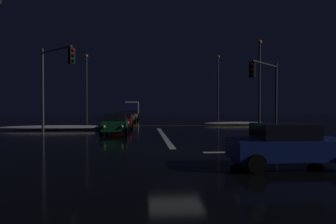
# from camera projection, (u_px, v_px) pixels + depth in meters

# --- Properties ---
(ground) EXTENTS (120.00, 120.00, 0.10)m
(ground) POSITION_uv_depth(u_px,v_px,m) (176.00, 154.00, 14.18)
(ground) COLOR black
(stop_line_north) EXTENTS (0.35, 14.57, 0.01)m
(stop_line_north) POSITION_uv_depth(u_px,v_px,m) (164.00, 135.00, 22.65)
(stop_line_north) COLOR white
(stop_line_north) RESTS_ON ground
(centre_line_ns) EXTENTS (22.00, 0.15, 0.01)m
(centre_line_ns) POSITION_uv_depth(u_px,v_px,m) (157.00, 126.00, 34.20)
(centre_line_ns) COLOR yellow
(centre_line_ns) RESTS_ON ground
(snow_bank_left_curb) EXTENTS (11.31, 1.50, 0.42)m
(snow_bank_left_curb) POSITION_uv_depth(u_px,v_px,m) (59.00, 128.00, 28.08)
(snow_bank_left_curb) COLOR white
(snow_bank_left_curb) RESTS_ON ground
(snow_bank_right_curb) EXTENTS (7.58, 1.50, 0.36)m
(snow_bank_right_curb) POSITION_uv_depth(u_px,v_px,m) (235.00, 123.00, 35.60)
(snow_bank_right_curb) COLOR white
(snow_bank_right_curb) RESTS_ON ground
(sedan_green) EXTENTS (2.02, 4.33, 1.57)m
(sedan_green) POSITION_uv_depth(u_px,v_px,m) (116.00, 124.00, 24.01)
(sedan_green) COLOR #14512D
(sedan_green) RESTS_ON ground
(sedan_red) EXTENTS (2.02, 4.33, 1.57)m
(sedan_red) POSITION_uv_depth(u_px,v_px,m) (122.00, 121.00, 29.30)
(sedan_red) COLOR maroon
(sedan_red) RESTS_ON ground
(sedan_black) EXTENTS (2.02, 4.33, 1.57)m
(sedan_black) POSITION_uv_depth(u_px,v_px,m) (123.00, 118.00, 35.84)
(sedan_black) COLOR black
(sedan_black) RESTS_ON ground
(sedan_gray) EXTENTS (2.02, 4.33, 1.57)m
(sedan_gray) POSITION_uv_depth(u_px,v_px,m) (129.00, 116.00, 42.55)
(sedan_gray) COLOR slate
(sedan_gray) RESTS_ON ground
(sedan_orange) EXTENTS (2.02, 4.33, 1.57)m
(sedan_orange) POSITION_uv_depth(u_px,v_px,m) (132.00, 115.00, 48.73)
(sedan_orange) COLOR #C66014
(sedan_orange) RESTS_ON ground
(box_truck) EXTENTS (2.68, 8.28, 3.08)m
(box_truck) POSITION_uv_depth(u_px,v_px,m) (132.00, 109.00, 56.24)
(box_truck) COLOR navy
(box_truck) RESTS_ON ground
(sedan_blue_crossing) EXTENTS (4.33, 2.02, 1.57)m
(sedan_blue_crossing) POSITION_uv_depth(u_px,v_px,m) (288.00, 145.00, 10.83)
(sedan_blue_crossing) COLOR navy
(sedan_blue_crossing) RESTS_ON ground
(traffic_signal_ne) EXTENTS (3.39, 3.39, 5.59)m
(traffic_signal_ne) POSITION_uv_depth(u_px,v_px,m) (266.00, 83.00, 22.20)
(traffic_signal_ne) COLOR #4C4C51
(traffic_signal_ne) RESTS_ON ground
(traffic_signal_nw) EXTENTS (3.05, 3.05, 6.42)m
(traffic_signal_nw) POSITION_uv_depth(u_px,v_px,m) (54.00, 75.00, 21.18)
(traffic_signal_nw) COLOR #4C4C51
(traffic_signal_nw) RESTS_ON ground
(streetlamp_left_far) EXTENTS (0.44, 0.44, 9.62)m
(streetlamp_left_far) POSITION_uv_depth(u_px,v_px,m) (87.00, 83.00, 43.28)
(streetlamp_left_far) COLOR #424247
(streetlamp_left_far) RESTS_ON ground
(streetlamp_right_far) EXTENTS (0.44, 0.44, 9.76)m
(streetlamp_right_far) POSITION_uv_depth(u_px,v_px,m) (218.00, 83.00, 44.85)
(streetlamp_right_far) COLOR #424247
(streetlamp_right_far) RESTS_ON ground
(streetlamp_right_near) EXTENTS (0.44, 0.44, 8.55)m
(streetlamp_right_near) POSITION_uv_depth(u_px,v_px,m) (260.00, 77.00, 28.92)
(streetlamp_right_near) COLOR #424247
(streetlamp_right_near) RESTS_ON ground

